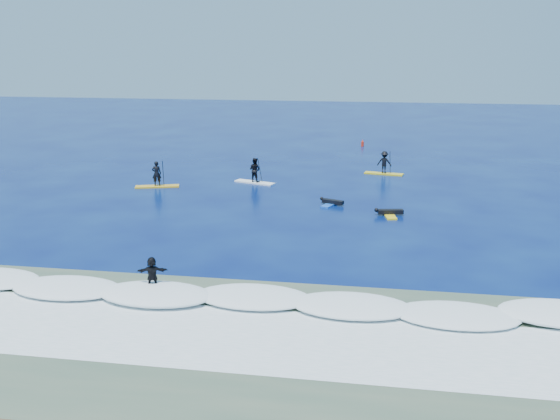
% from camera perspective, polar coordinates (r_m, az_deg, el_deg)
% --- Properties ---
extents(ground, '(160.00, 160.00, 0.00)m').
position_cam_1_polar(ground, '(34.89, -0.84, -1.95)').
color(ground, '#030D48').
rests_on(ground, ground).
extents(shallow_water, '(90.00, 13.00, 0.01)m').
position_cam_1_polar(shallow_water, '(22.23, -7.34, -12.41)').
color(shallow_water, '#3D5441').
rests_on(shallow_water, ground).
extents(breaking_wave, '(40.00, 6.00, 0.30)m').
position_cam_1_polar(breaking_wave, '(25.71, -4.80, -8.40)').
color(breaking_wave, white).
rests_on(breaking_wave, ground).
extents(whitewater, '(34.00, 5.00, 0.02)m').
position_cam_1_polar(whitewater, '(23.08, -6.63, -11.31)').
color(whitewater, silver).
rests_on(whitewater, ground).
extents(sup_paddler_left, '(3.25, 1.67, 2.21)m').
position_cam_1_polar(sup_paddler_left, '(46.27, -11.19, 2.91)').
color(sup_paddler_left, gold).
rests_on(sup_paddler_left, ground).
extents(sup_paddler_center, '(3.23, 1.79, 2.21)m').
position_cam_1_polar(sup_paddler_center, '(46.72, -2.33, 3.47)').
color(sup_paddler_center, white).
rests_on(sup_paddler_center, ground).
extents(sup_paddler_right, '(3.16, 1.31, 2.16)m').
position_cam_1_polar(sup_paddler_right, '(50.53, 9.51, 4.18)').
color(sup_paddler_right, gold).
rests_on(sup_paddler_right, ground).
extents(prone_paddler_near, '(1.78, 2.31, 0.47)m').
position_cam_1_polar(prone_paddler_near, '(38.64, 9.93, -0.24)').
color(prone_paddler_near, yellow).
rests_on(prone_paddler_near, ground).
extents(prone_paddler_far, '(1.61, 2.14, 0.44)m').
position_cam_1_polar(prone_paddler_far, '(40.66, 4.74, 0.69)').
color(prone_paddler_far, blue).
rests_on(prone_paddler_far, ground).
extents(wave_surfer, '(2.11, 1.08, 1.47)m').
position_cam_1_polar(wave_surfer, '(26.70, -11.60, -5.83)').
color(wave_surfer, silver).
rests_on(wave_surfer, breaking_wave).
extents(marker_buoy, '(0.30, 0.30, 0.71)m').
position_cam_1_polar(marker_buoy, '(64.11, 7.55, 6.06)').
color(marker_buoy, red).
rests_on(marker_buoy, ground).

